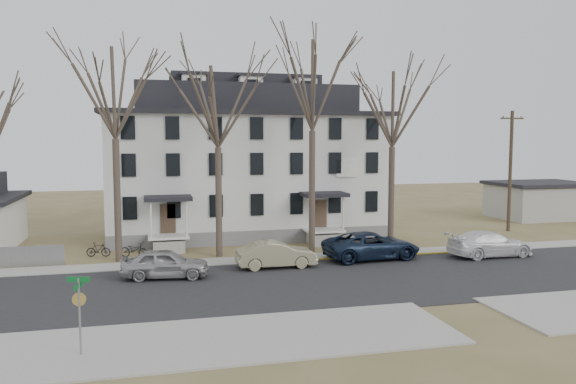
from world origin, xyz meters
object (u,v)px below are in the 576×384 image
object	(u,v)px
bicycle_right	(98,250)
car_tan	(276,255)
car_navy	(372,246)
bicycle_left	(134,250)
utility_pole_far	(510,169)
car_silver	(165,264)
street_sign	(79,304)
tree_mid_right	(393,103)
car_white	(490,244)
boarding_house	(245,164)
tree_far_left	(114,86)
tree_center	(312,78)
tree_mid_left	(218,101)

from	to	relation	value
bicycle_right	car_tan	bearing A→B (deg)	-108.09
car_navy	bicycle_left	bearing A→B (deg)	71.25
utility_pole_far	car_silver	xyz separation A→B (m)	(-26.92, -9.21, -4.14)
bicycle_right	street_sign	size ratio (longest dim) A/B	0.54
car_tan	bicycle_right	bearing A→B (deg)	60.98
tree_mid_right	car_white	xyz separation A→B (m)	(4.72, -4.22, -8.82)
boarding_house	street_sign	world-z (taller)	boarding_house
car_white	street_sign	xyz separation A→B (m)	(-22.68, -10.92, 1.01)
car_white	street_sign	bearing A→B (deg)	113.29
tree_mid_right	car_navy	size ratio (longest dim) A/B	2.16
car_silver	bicycle_right	world-z (taller)	car_silver
car_tan	street_sign	bearing A→B (deg)	140.01
tree_far_left	bicycle_right	size ratio (longest dim) A/B	9.35
car_tan	car_navy	xyz separation A→B (m)	(6.12, 0.85, 0.07)
street_sign	tree_center	bearing A→B (deg)	65.14
tree_mid_left	car_navy	xyz separation A→B (m)	(8.84, -3.17, -8.78)
boarding_house	car_white	distance (m)	18.68
utility_pole_far	street_sign	xyz separation A→B (m)	(-29.97, -19.34, -3.12)
tree_mid_right	bicycle_left	distance (m)	18.97
car_white	tree_mid_right	bearing A→B (deg)	45.76
tree_mid_left	tree_mid_right	size ratio (longest dim) A/B	1.00
tree_far_left	utility_pole_far	distance (m)	30.29
tree_mid_right	car_silver	size ratio (longest dim) A/B	2.83
tree_center	bicycle_left	world-z (taller)	tree_center
boarding_house	tree_mid_right	xyz separation A→B (m)	(8.50, -8.15, 4.22)
utility_pole_far	bicycle_right	bearing A→B (deg)	-174.88
car_tan	bicycle_left	xyz separation A→B (m)	(-7.85, 4.60, -0.25)
tree_far_left	tree_center	world-z (taller)	tree_center
bicycle_left	utility_pole_far	bearing A→B (deg)	-52.88
car_navy	car_white	bearing A→B (deg)	-101.85
car_white	boarding_house	bearing A→B (deg)	44.47
car_navy	street_sign	size ratio (longest dim) A/B	2.17
bicycle_left	bicycle_right	world-z (taller)	bicycle_left
car_silver	street_sign	xyz separation A→B (m)	(-3.05, -10.13, 1.02)
tree_mid_left	street_sign	size ratio (longest dim) A/B	4.69
boarding_house	car_tan	distance (m)	13.03
tree_mid_left	bicycle_right	distance (m)	11.79
tree_far_left	bicycle_left	bearing A→B (deg)	33.92
car_white	bicycle_left	xyz separation A→B (m)	(-21.34, 4.81, -0.28)
car_silver	car_navy	distance (m)	12.40
tree_far_left	car_silver	distance (m)	11.11
tree_mid_left	bicycle_left	xyz separation A→B (m)	(-5.13, 0.59, -9.11)
tree_center	utility_pole_far	distance (m)	19.03
car_silver	bicycle_left	distance (m)	5.86
tree_far_left	car_tan	bearing A→B (deg)	-24.71
utility_pole_far	car_silver	world-z (taller)	utility_pole_far
car_white	street_sign	size ratio (longest dim) A/B	1.97
boarding_house	tree_far_left	bearing A→B (deg)	-137.82
car_navy	street_sign	world-z (taller)	street_sign
tree_mid_left	car_tan	distance (m)	10.10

